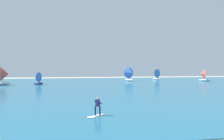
# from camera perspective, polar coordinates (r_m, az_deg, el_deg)

# --- Properties ---
(ocean) EXTENTS (160.00, 90.00, 0.10)m
(ocean) POSITION_cam_1_polar(r_m,az_deg,el_deg) (57.15, -6.29, -4.01)
(ocean) COLOR #236B89
(ocean) RESTS_ON ground
(kitesurfer) EXTENTS (1.79, 1.77, 1.67)m
(kitesurfer) POSITION_cam_1_polar(r_m,az_deg,el_deg) (20.00, -4.12, -10.19)
(kitesurfer) COLOR white
(kitesurfer) RESTS_ON ocean
(sailboat_trailing) EXTENTS (3.32, 2.97, 3.70)m
(sailboat_trailing) POSITION_cam_1_polar(r_m,az_deg,el_deg) (63.04, -18.98, -2.03)
(sailboat_trailing) COLOR navy
(sailboat_trailing) RESTS_ON ocean
(sailboat_mid_right) EXTENTS (4.00, 3.62, 4.44)m
(sailboat_mid_right) POSITION_cam_1_polar(r_m,az_deg,el_deg) (82.00, 22.61, -1.26)
(sailboat_mid_right) COLOR white
(sailboat_mid_right) RESTS_ON ocean
(sailboat_leading) EXTENTS (3.72, 4.18, 4.67)m
(sailboat_leading) POSITION_cam_1_polar(r_m,az_deg,el_deg) (85.72, 11.32, -1.11)
(sailboat_leading) COLOR silver
(sailboat_leading) RESTS_ON ocean
(sailboat_center_horizon) EXTENTS (4.20, 4.75, 5.34)m
(sailboat_center_horizon) POSITION_cam_1_polar(r_m,az_deg,el_deg) (75.62, 4.72, -1.06)
(sailboat_center_horizon) COLOR white
(sailboat_center_horizon) RESTS_ON ocean
(sailboat_mid_left) EXTENTS (4.76, 4.17, 5.37)m
(sailboat_mid_left) POSITION_cam_1_polar(r_m,az_deg,el_deg) (63.80, -26.37, -1.33)
(sailboat_mid_left) COLOR white
(sailboat_mid_left) RESTS_ON ocean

